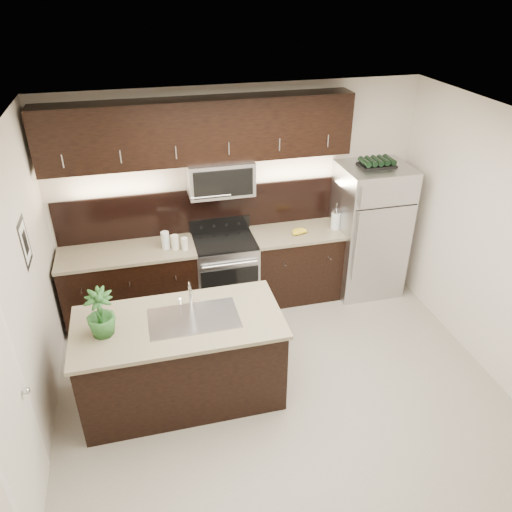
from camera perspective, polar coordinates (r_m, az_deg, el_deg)
The scene contains 12 objects.
ground at distance 5.36m, azimuth 2.92°, elevation -15.14°, with size 4.50×4.50×0.00m, color gray.
room_walls at distance 4.27m, azimuth 2.21°, elevation 0.51°, with size 4.52×4.02×2.71m.
counter_run at distance 6.29m, azimuth -5.37°, elevation -2.10°, with size 3.51×0.65×0.94m.
upper_fixtures at distance 5.74m, azimuth -6.15°, elevation 13.01°, with size 3.49×0.40×1.66m.
island at distance 5.05m, azimuth -8.49°, elevation -11.56°, with size 1.96×0.96×0.94m.
sink_faucet at distance 4.76m, azimuth -7.14°, elevation -6.87°, with size 0.84×0.50×0.28m.
refrigerator at distance 6.62m, azimuth 12.72°, elevation 2.91°, with size 0.83×0.75×1.73m, color #B2B2B7.
wine_rack at distance 6.27m, azimuth 13.65°, elevation 10.34°, with size 0.43×0.26×0.10m.
plant at distance 4.62m, azimuth -17.39°, elevation -6.25°, with size 0.26×0.26×0.46m, color #225220.
canisters at distance 5.90m, azimuth -9.51°, elevation 1.63°, with size 0.30×0.17×0.21m.
french_press at distance 6.36m, azimuth 9.08°, elevation 4.14°, with size 0.12×0.12×0.34m.
bananas at distance 6.19m, azimuth 4.43°, elevation 2.74°, with size 0.20×0.16×0.06m, color gold.
Camera 1 is at (-1.17, -3.61, 3.79)m, focal length 35.00 mm.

